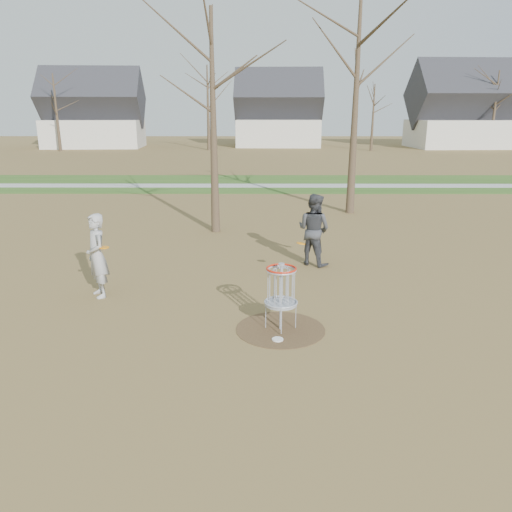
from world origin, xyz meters
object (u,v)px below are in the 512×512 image
at_px(disc_grounded, 278,339).
at_px(disc_golf_basket, 281,287).
at_px(player_throwing, 314,230).
at_px(player_standing, 97,256).

xyz_separation_m(disc_grounded, disc_golf_basket, (0.08, 0.50, 0.89)).
relative_size(player_throwing, disc_golf_basket, 1.50).
bearing_deg(disc_golf_basket, player_standing, 155.92).
bearing_deg(player_standing, disc_grounded, 26.76).
bearing_deg(player_throwing, disc_golf_basket, 112.81).
bearing_deg(player_throwing, player_standing, 62.70).
height_order(disc_grounded, disc_golf_basket, disc_golf_basket).
height_order(player_throwing, disc_golf_basket, player_throwing).
distance_m(player_standing, player_throwing, 5.90).
bearing_deg(player_standing, disc_golf_basket, 32.61).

